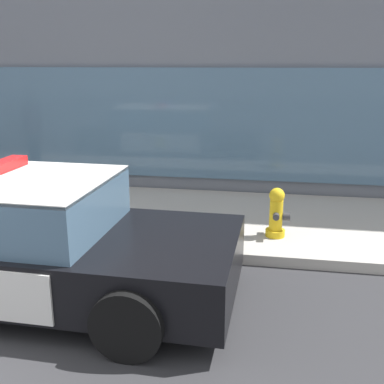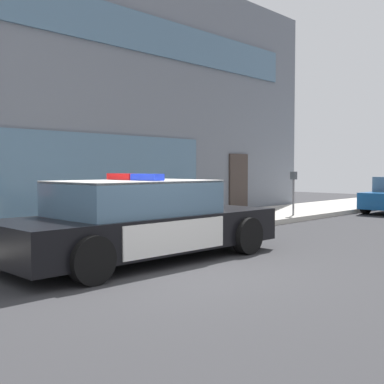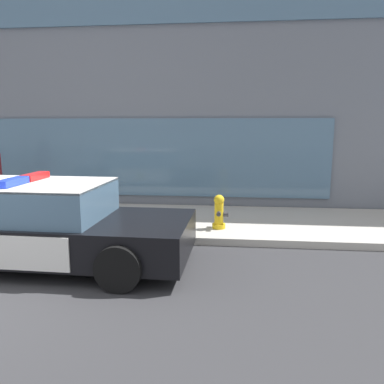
% 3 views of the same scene
% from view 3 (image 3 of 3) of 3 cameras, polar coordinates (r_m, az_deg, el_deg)
% --- Properties ---
extents(sidewalk, '(48.00, 3.04, 0.15)m').
position_cam_3_polar(sidewalk, '(9.58, -16.89, -3.90)').
color(sidewalk, '#B2ADA3').
rests_on(sidewalk, ground).
extents(storefront_building, '(18.51, 8.30, 7.54)m').
position_cam_3_polar(storefront_building, '(14.31, 3.15, 15.90)').
color(storefront_building, slate).
rests_on(storefront_building, ground).
extents(police_cruiser, '(5.15, 2.20, 1.49)m').
position_cam_3_polar(police_cruiser, '(6.90, -22.62, -4.44)').
color(police_cruiser, black).
rests_on(police_cruiser, ground).
extents(fire_hydrant, '(0.34, 0.39, 0.73)m').
position_cam_3_polar(fire_hydrant, '(8.00, 4.15, -3.07)').
color(fire_hydrant, gold).
rests_on(fire_hydrant, sidewalk).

